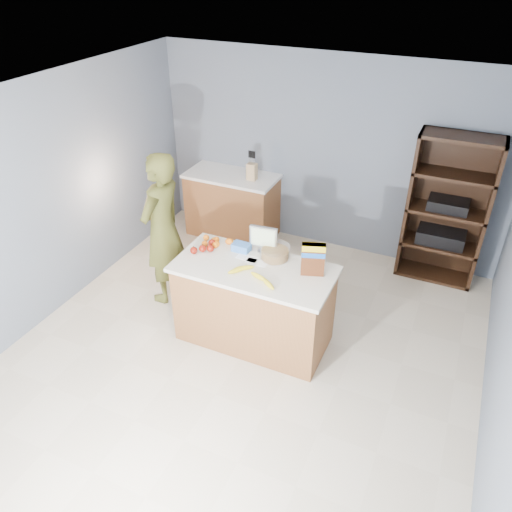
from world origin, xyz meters
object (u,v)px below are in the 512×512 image
at_px(shelving_unit, 447,212).
at_px(person, 163,229).
at_px(tv, 264,238).
at_px(cereal_box, 313,257).
at_px(counter_peninsula, 254,307).

relative_size(shelving_unit, person, 1.02).
bearing_deg(tv, cereal_box, -16.88).
relative_size(person, cereal_box, 5.39).
bearing_deg(cereal_box, tv, 163.12).
height_order(counter_peninsula, shelving_unit, shelving_unit).
relative_size(counter_peninsula, person, 0.89).
height_order(shelving_unit, cereal_box, shelving_unit).
bearing_deg(person, cereal_box, 85.72).
xyz_separation_m(person, tv, (1.20, 0.01, 0.18)).
xyz_separation_m(counter_peninsula, shelving_unit, (1.55, 2.05, 0.45)).
relative_size(shelving_unit, cereal_box, 5.52).
height_order(counter_peninsula, tv, tv).
bearing_deg(person, shelving_unit, 123.35).
relative_size(tv, cereal_box, 0.86).
distance_m(shelving_unit, cereal_box, 2.18).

